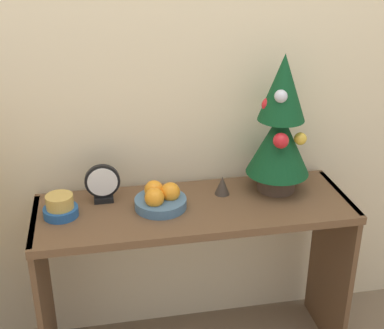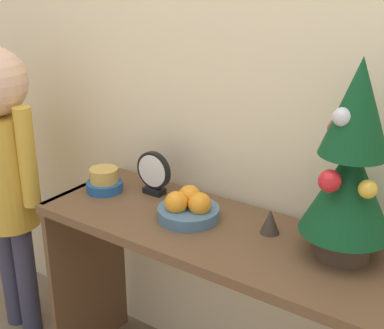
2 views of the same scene
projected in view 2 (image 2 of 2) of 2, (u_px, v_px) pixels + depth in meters
back_wall at (270, 27)px, 1.55m from camera, size 7.00×0.05×2.50m
console_table at (220, 276)px, 1.62m from camera, size 1.17×0.40×0.69m
mini_tree at (351, 165)px, 1.34m from camera, size 0.24×0.24×0.53m
fruit_bowl at (188, 208)px, 1.63m from camera, size 0.19×0.19×0.09m
singing_bowl at (104, 181)px, 1.82m from camera, size 0.12×0.12×0.08m
desk_clock at (154, 173)px, 1.78m from camera, size 0.13×0.04×0.15m
figurine at (270, 221)px, 1.54m from camera, size 0.06×0.06×0.07m
child_figure at (2, 156)px, 1.97m from camera, size 0.35×0.25×1.16m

